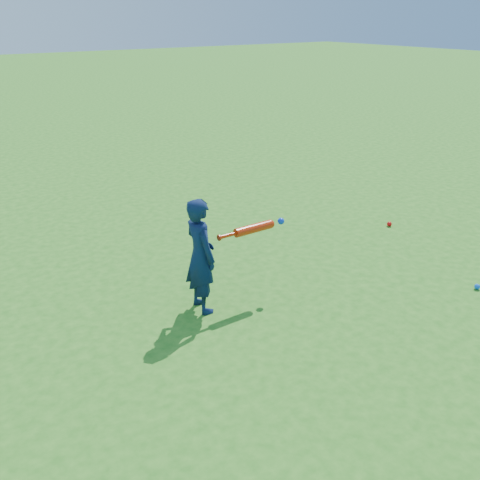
{
  "coord_description": "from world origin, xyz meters",
  "views": [
    {
      "loc": [
        -2.35,
        -4.48,
        2.95
      ],
      "look_at": [
        0.68,
        -0.13,
        0.68
      ],
      "focal_mm": 40.0,
      "sensor_mm": 36.0,
      "label": 1
    }
  ],
  "objects_px": {
    "ground_ball_red": "(389,224)",
    "ground_ball_blue": "(477,287)",
    "child": "(200,256)",
    "bat_swing": "(256,228)"
  },
  "relations": [
    {
      "from": "ground_ball_red",
      "to": "ground_ball_blue",
      "type": "xyz_separation_m",
      "value": [
        -0.7,
        -1.9,
        -0.0
      ]
    },
    {
      "from": "child",
      "to": "ground_ball_red",
      "type": "distance_m",
      "value": 3.6
    },
    {
      "from": "ground_ball_blue",
      "to": "bat_swing",
      "type": "bearing_deg",
      "value": 147.01
    },
    {
      "from": "ground_ball_blue",
      "to": "bat_swing",
      "type": "height_order",
      "value": "bat_swing"
    },
    {
      "from": "child",
      "to": "ground_ball_red",
      "type": "relative_size",
      "value": 17.17
    },
    {
      "from": "ground_ball_blue",
      "to": "bat_swing",
      "type": "distance_m",
      "value": 2.67
    },
    {
      "from": "child",
      "to": "ground_ball_red",
      "type": "xyz_separation_m",
      "value": [
        3.53,
        0.45,
        -0.59
      ]
    },
    {
      "from": "ground_ball_red",
      "to": "ground_ball_blue",
      "type": "distance_m",
      "value": 2.03
    },
    {
      "from": "ground_ball_red",
      "to": "bat_swing",
      "type": "xyz_separation_m",
      "value": [
        -2.85,
        -0.51,
        0.76
      ]
    },
    {
      "from": "bat_swing",
      "to": "ground_ball_red",
      "type": "bearing_deg",
      "value": 9.81
    }
  ]
}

